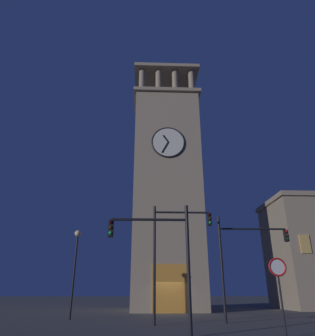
{
  "coord_description": "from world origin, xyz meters",
  "views": [
    {
      "loc": [
        2.1,
        27.89,
        1.73
      ],
      "look_at": [
        0.85,
        -5.23,
        15.05
      ],
      "focal_mm": 32.89,
      "sensor_mm": 36.0,
      "label": 1
    }
  ],
  "objects_px": {
    "traffic_signal_far": "(172,243)",
    "street_lamp": "(76,257)",
    "traffic_signal_near": "(161,247)",
    "traffic_signal_mid": "(243,251)",
    "no_horn_sign": "(278,274)",
    "clocktower": "(166,194)"
  },
  "relations": [
    {
      "from": "street_lamp",
      "to": "no_horn_sign",
      "type": "relative_size",
      "value": 1.88
    },
    {
      "from": "street_lamp",
      "to": "traffic_signal_near",
      "type": "bearing_deg",
      "value": 123.81
    },
    {
      "from": "clocktower",
      "to": "street_lamp",
      "type": "relative_size",
      "value": 4.88
    },
    {
      "from": "traffic_signal_near",
      "to": "traffic_signal_far",
      "type": "relative_size",
      "value": 0.82
    },
    {
      "from": "traffic_signal_mid",
      "to": "no_horn_sign",
      "type": "xyz_separation_m",
      "value": [
        0.48,
        6.11,
        -1.65
      ]
    },
    {
      "from": "traffic_signal_mid",
      "to": "traffic_signal_far",
      "type": "bearing_deg",
      "value": 12.89
    },
    {
      "from": "traffic_signal_mid",
      "to": "no_horn_sign",
      "type": "distance_m",
      "value": 6.34
    },
    {
      "from": "traffic_signal_mid",
      "to": "street_lamp",
      "type": "relative_size",
      "value": 1.08
    },
    {
      "from": "clocktower",
      "to": "traffic_signal_far",
      "type": "xyz_separation_m",
      "value": [
        0.62,
        14.41,
        -7.45
      ]
    },
    {
      "from": "traffic_signal_near",
      "to": "clocktower",
      "type": "bearing_deg",
      "value": -94.48
    },
    {
      "from": "traffic_signal_mid",
      "to": "no_horn_sign",
      "type": "bearing_deg",
      "value": 85.49
    },
    {
      "from": "traffic_signal_near",
      "to": "traffic_signal_far",
      "type": "distance_m",
      "value": 4.79
    },
    {
      "from": "traffic_signal_far",
      "to": "no_horn_sign",
      "type": "xyz_separation_m",
      "value": [
        -4.1,
        5.06,
        -1.97
      ]
    },
    {
      "from": "clocktower",
      "to": "traffic_signal_near",
      "type": "xyz_separation_m",
      "value": [
        1.49,
        19.04,
        -8.29
      ]
    },
    {
      "from": "traffic_signal_far",
      "to": "no_horn_sign",
      "type": "height_order",
      "value": "traffic_signal_far"
    },
    {
      "from": "traffic_signal_far",
      "to": "street_lamp",
      "type": "distance_m",
      "value": 7.43
    },
    {
      "from": "street_lamp",
      "to": "no_horn_sign",
      "type": "xyz_separation_m",
      "value": [
        -10.54,
        8.74,
        -1.55
      ]
    },
    {
      "from": "traffic_signal_mid",
      "to": "traffic_signal_far",
      "type": "relative_size",
      "value": 0.94
    },
    {
      "from": "traffic_signal_mid",
      "to": "clocktower",
      "type": "bearing_deg",
      "value": -73.47
    },
    {
      "from": "traffic_signal_near",
      "to": "street_lamp",
      "type": "xyz_separation_m",
      "value": [
        5.57,
        -8.31,
        0.42
      ]
    },
    {
      "from": "clocktower",
      "to": "traffic_signal_mid",
      "type": "xyz_separation_m",
      "value": [
        -3.96,
        13.36,
        -7.78
      ]
    },
    {
      "from": "clocktower",
      "to": "traffic_signal_far",
      "type": "height_order",
      "value": "clocktower"
    }
  ]
}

